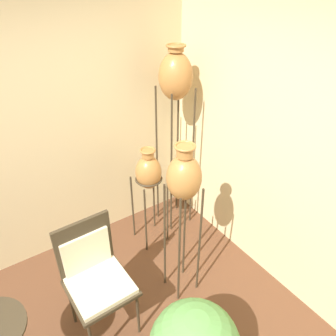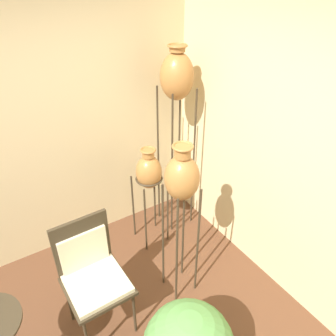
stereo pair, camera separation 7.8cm
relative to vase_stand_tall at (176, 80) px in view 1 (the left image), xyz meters
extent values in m
cube|color=beige|center=(-1.45, 0.38, -0.38)|extent=(7.53, 0.06, 2.70)
cube|color=beige|center=(0.35, -1.42, -0.38)|extent=(0.06, 7.53, 2.70)
cylinder|color=#382D1E|center=(-0.14, -0.14, -0.90)|extent=(0.02, 0.02, 1.67)
cylinder|color=#382D1E|center=(0.14, -0.14, -0.90)|extent=(0.02, 0.02, 1.67)
cylinder|color=#382D1E|center=(-0.14, 0.14, -0.90)|extent=(0.02, 0.02, 1.67)
cylinder|color=#382D1E|center=(0.14, 0.14, -0.90)|extent=(0.02, 0.02, 1.67)
torus|color=#382D1E|center=(0.00, 0.00, -0.06)|extent=(0.29, 0.29, 0.02)
ellipsoid|color=#A87038|center=(0.00, 0.00, 0.04)|extent=(0.33, 0.33, 0.46)
cylinder|color=#A87038|center=(0.00, 0.00, 0.30)|extent=(0.15, 0.15, 0.05)
torus|color=#A87038|center=(0.00, 0.00, 0.32)|extent=(0.19, 0.19, 0.02)
cylinder|color=#382D1E|center=(-0.63, -0.96, -1.14)|extent=(0.02, 0.02, 1.19)
cylinder|color=#382D1E|center=(-0.40, -0.96, -1.14)|extent=(0.02, 0.02, 1.19)
cylinder|color=#382D1E|center=(-0.63, -0.74, -1.14)|extent=(0.02, 0.02, 1.19)
cylinder|color=#382D1E|center=(-0.40, -0.74, -1.14)|extent=(0.02, 0.02, 1.19)
torus|color=#382D1E|center=(-0.52, -0.85, -0.54)|extent=(0.23, 0.23, 0.02)
ellipsoid|color=#A87038|center=(-0.52, -0.85, -0.46)|extent=(0.28, 0.28, 0.39)
cylinder|color=#A87038|center=(-0.52, -0.85, -0.22)|extent=(0.13, 0.13, 0.09)
torus|color=#A87038|center=(-0.52, -0.85, -0.18)|extent=(0.17, 0.17, 0.02)
cylinder|color=#382D1E|center=(-0.55, -0.26, -1.32)|extent=(0.02, 0.02, 0.81)
cylinder|color=#382D1E|center=(-0.27, -0.26, -1.32)|extent=(0.02, 0.02, 0.81)
cylinder|color=#382D1E|center=(-0.55, 0.02, -1.32)|extent=(0.02, 0.02, 0.81)
cylinder|color=#382D1E|center=(-0.27, 0.02, -1.32)|extent=(0.02, 0.02, 0.81)
torus|color=#382D1E|center=(-0.41, -0.12, -0.92)|extent=(0.28, 0.28, 0.02)
ellipsoid|color=#A87038|center=(-0.41, -0.12, -0.84)|extent=(0.27, 0.27, 0.36)
cylinder|color=#A87038|center=(-0.41, -0.12, -0.62)|extent=(0.12, 0.12, 0.07)
torus|color=#A87038|center=(-0.41, -0.12, -0.58)|extent=(0.16, 0.16, 0.02)
cylinder|color=#382D1E|center=(-1.09, -1.03, -1.48)|extent=(0.02, 0.02, 0.50)
cylinder|color=#382D1E|center=(-1.51, -0.63, -1.48)|extent=(0.02, 0.02, 0.50)
cylinder|color=#382D1E|center=(-1.10, -0.63, -1.48)|extent=(0.02, 0.02, 0.50)
cube|color=#382D1E|center=(-1.30, -0.83, -1.22)|extent=(0.49, 0.49, 0.03)
cube|color=beige|center=(-1.30, -0.83, -1.18)|extent=(0.45, 0.45, 0.04)
cube|color=#382D1E|center=(-1.31, -0.61, -0.94)|extent=(0.46, 0.04, 0.52)
cube|color=beige|center=(-1.31, -0.64, -1.00)|extent=(0.39, 0.03, 0.36)
camera|label=1|loc=(-1.81, -2.52, 0.97)|focal=35.00mm
camera|label=2|loc=(-1.74, -2.56, 0.97)|focal=35.00mm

